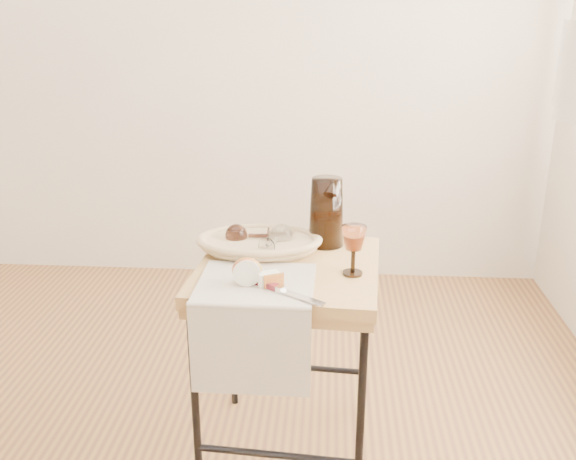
# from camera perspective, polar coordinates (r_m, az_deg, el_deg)

# --- Properties ---
(wall_back) EXTENTS (3.60, 0.00, 2.70)m
(wall_back) POSITION_cam_1_polar(r_m,az_deg,el_deg) (3.37, -7.46, 17.93)
(wall_back) COLOR beige
(wall_back) RESTS_ON ground
(side_table) EXTENTS (0.59, 0.59, 0.70)m
(side_table) POSITION_cam_1_polar(r_m,az_deg,el_deg) (2.10, 0.04, -11.96)
(side_table) COLOR brown
(side_table) RESTS_ON floor
(tea_towel) EXTENTS (0.34, 0.30, 0.01)m
(tea_towel) POSITION_cam_1_polar(r_m,az_deg,el_deg) (1.80, -2.92, -4.84)
(tea_towel) COLOR silver
(tea_towel) RESTS_ON side_table
(bread_basket) EXTENTS (0.37, 0.26, 0.05)m
(bread_basket) POSITION_cam_1_polar(r_m,az_deg,el_deg) (2.03, -2.61, -1.32)
(bread_basket) COLOR #A88157
(bread_basket) RESTS_ON side_table
(goblet_lying_a) EXTENTS (0.12, 0.08, 0.07)m
(goblet_lying_a) POSITION_cam_1_polar(r_m,az_deg,el_deg) (2.04, -3.46, -0.49)
(goblet_lying_a) COLOR #533023
(goblet_lying_a) RESTS_ON bread_basket
(goblet_lying_b) EXTENTS (0.12, 0.14, 0.08)m
(goblet_lying_b) POSITION_cam_1_polar(r_m,az_deg,el_deg) (1.99, -1.17, -0.89)
(goblet_lying_b) COLOR white
(goblet_lying_b) RESTS_ON bread_basket
(pitcher) EXTENTS (0.23, 0.28, 0.27)m
(pitcher) POSITION_cam_1_polar(r_m,az_deg,el_deg) (2.06, 3.50, 1.65)
(pitcher) COLOR black
(pitcher) RESTS_ON side_table
(wine_goblet) EXTENTS (0.08, 0.08, 0.15)m
(wine_goblet) POSITION_cam_1_polar(r_m,az_deg,el_deg) (1.85, 5.96, -1.85)
(wine_goblet) COLOR white
(wine_goblet) RESTS_ON side_table
(apple_half) EXTENTS (0.09, 0.05, 0.08)m
(apple_half) POSITION_cam_1_polar(r_m,az_deg,el_deg) (1.78, -3.75, -3.68)
(apple_half) COLOR red
(apple_half) RESTS_ON tea_towel
(apple_wedge) EXTENTS (0.07, 0.05, 0.04)m
(apple_wedge) POSITION_cam_1_polar(r_m,az_deg,el_deg) (1.77, -1.79, -4.45)
(apple_wedge) COLOR white
(apple_wedge) RESTS_ON tea_towel
(table_knife) EXTENTS (0.22, 0.16, 0.02)m
(table_knife) POSITION_cam_1_polar(r_m,az_deg,el_deg) (1.74, -0.44, -5.41)
(table_knife) COLOR silver
(table_knife) RESTS_ON tea_towel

